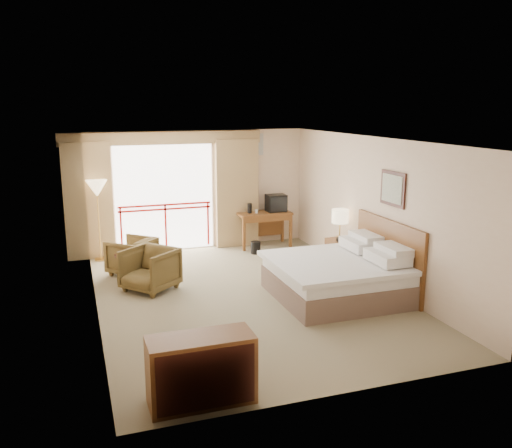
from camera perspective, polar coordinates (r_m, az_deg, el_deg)
name	(u,v)px	position (r m, az deg, el deg)	size (l,w,h in m)	color
floor	(246,295)	(9.57, -1.08, -7.50)	(7.00, 7.00, 0.00)	#7E7455
ceiling	(245,140)	(9.01, -1.15, 8.85)	(7.00, 7.00, 0.00)	white
wall_back	(199,190)	(12.52, -6.02, 3.62)	(5.00, 5.00, 0.00)	beige
wall_front	(343,283)	(6.07, 9.09, -6.17)	(5.00, 5.00, 0.00)	beige
wall_left	(92,231)	(8.78, -16.85, -0.70)	(7.00, 7.00, 0.00)	beige
wall_right	(374,211)	(10.22, 12.36, 1.37)	(7.00, 7.00, 0.00)	beige
balcony_door	(165,198)	(12.37, -9.60, 2.70)	(2.40, 2.40, 0.00)	white
balcony_railing	(165,215)	(12.42, -9.52, 0.92)	(2.09, 0.03, 1.02)	#AE140E
curtain_left	(88,201)	(12.09, -17.25, 2.32)	(1.00, 0.26, 2.50)	#927249
curtain_right	(236,193)	(12.60, -2.09, 3.28)	(1.00, 0.26, 2.50)	#927249
valance	(163,138)	(12.12, -9.76, 8.92)	(4.40, 0.22, 0.28)	#927249
hvac_vent	(253,145)	(12.72, -0.32, 8.37)	(0.50, 0.04, 0.50)	silver
bed	(339,276)	(9.47, 8.73, -5.45)	(2.13, 2.06, 0.97)	brown
headboard	(388,256)	(9.87, 13.76, -3.28)	(0.06, 2.10, 1.30)	brown
framed_art	(393,189)	(9.62, 14.19, 3.62)	(0.04, 0.72, 0.60)	black
nightstand	(340,254)	(11.07, 8.83, -3.18)	(0.43, 0.51, 0.62)	brown
table_lamp	(340,217)	(10.93, 8.84, 0.75)	(0.33, 0.33, 0.59)	tan
phone	(342,240)	(10.83, 9.02, -1.63)	(0.18, 0.14, 0.08)	black
desk	(263,219)	(12.68, 0.75, 0.50)	(1.24, 0.60, 0.81)	brown
tv	(276,203)	(12.65, 2.13, 2.21)	(0.45, 0.35, 0.40)	black
coffee_maker	(250,208)	(12.46, -0.68, 1.66)	(0.11, 0.11, 0.23)	black
cup	(256,211)	(12.47, 0.05, 1.33)	(0.06, 0.06, 0.09)	white
wastebasket	(256,248)	(12.10, -0.04, -2.49)	(0.22, 0.22, 0.28)	black
armchair_far	(133,273)	(11.01, -12.85, -5.10)	(0.77, 0.79, 0.72)	#4A3919
armchair_near	(151,290)	(10.01, -11.03, -6.81)	(0.82, 0.85, 0.77)	#4A3919
side_table	(128,263)	(10.49, -13.35, -3.99)	(0.48, 0.48, 0.52)	black
book	(127,254)	(10.44, -13.39, -3.11)	(0.18, 0.24, 0.02)	white
floor_lamp	(97,191)	(11.81, -16.40, 3.31)	(0.44, 0.44, 1.73)	tan
dresser	(201,370)	(6.25, -5.78, -15.03)	(1.18, 0.50, 0.79)	brown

